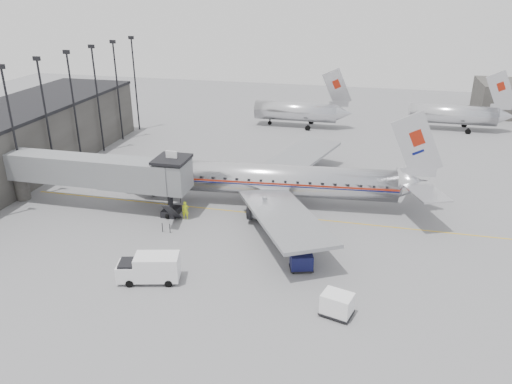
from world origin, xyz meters
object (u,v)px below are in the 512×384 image
service_van (149,268)px  baggage_cart_white (337,304)px  baggage_cart_navy (301,262)px  ramp_worker (185,210)px  airliner (273,180)px

service_van → baggage_cart_white: size_ratio=2.00×
baggage_cart_navy → baggage_cart_white: 6.72m
ramp_worker → airliner: bearing=13.2°
service_van → ramp_worker: service_van is taller
baggage_cart_navy → baggage_cart_white: size_ratio=0.86×
airliner → baggage_cart_white: 21.09m
baggage_cart_navy → service_van: bearing=-175.8°
airliner → baggage_cart_white: size_ratio=13.15×
baggage_cart_navy → ramp_worker: bearing=134.7°
service_van → baggage_cart_navy: size_ratio=2.32×
service_van → ramp_worker: bearing=82.7°
ramp_worker → baggage_cart_navy: bearing=-52.0°
airliner → baggage_cart_navy: (5.29, -13.35, -2.02)m
airliner → service_van: airliner is taller
airliner → service_van: 19.27m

